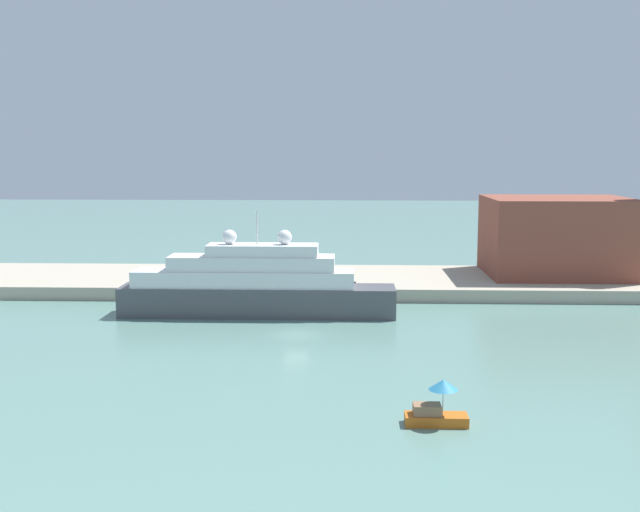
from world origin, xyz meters
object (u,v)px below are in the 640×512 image
Objects in this scene: small_motorboat at (437,407)px; large_yacht at (254,286)px; person_figure at (234,274)px; parked_car at (191,272)px; mooring_bollard at (354,284)px; work_barge at (146,303)px; harbor_building at (557,236)px.

large_yacht is at bearing 115.86° from small_motorboat.
parked_car is at bearing 157.47° from person_figure.
person_figure is at bearing 107.66° from large_yacht.
work_barge is at bearing -170.25° from mooring_bollard.
mooring_bollard is at bearing -159.03° from harbor_building.
harbor_building is (50.50, 14.28, 6.30)m from work_barge.
harbor_building is 42.19m from person_figure.
mooring_bollard is at bearing 9.75° from work_barge.
large_yacht is at bearing -19.98° from work_barge.
small_motorboat is 42.08m from mooring_bollard.
large_yacht reaches higher than person_figure.
large_yacht is 36.60m from small_motorboat.
work_barge is 24.40m from mooring_bollard.
harbor_building reaches higher than work_barge.
parked_car is (-47.51, -3.57, -4.46)m from harbor_building.
mooring_bollard is (-26.51, -10.16, -4.74)m from harbor_building.
harbor_building reaches higher than parked_car.
parked_car is 2.39× the size of person_figure.
large_yacht is 49.20× the size of mooring_bollard.
parked_car is at bearing 123.17° from large_yacht.
small_motorboat is 6.76× the size of mooring_bollard.
person_figure is at bearing -171.71° from harbor_building.
parked_car is (2.99, 10.71, 1.83)m from work_barge.
mooring_bollard is (15.03, -4.11, -0.45)m from person_figure.
harbor_building is 11.11× the size of person_figure.
large_yacht is at bearing -140.79° from mooring_bollard.
small_motorboat is 0.23× the size of harbor_building.
person_figure is at bearing 42.55° from work_barge.
person_figure reaches higher than parked_car.
work_barge is at bearing 127.65° from small_motorboat.
work_barge is at bearing -164.21° from harbor_building.
mooring_bollard is (24.00, 4.12, 1.56)m from work_barge.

